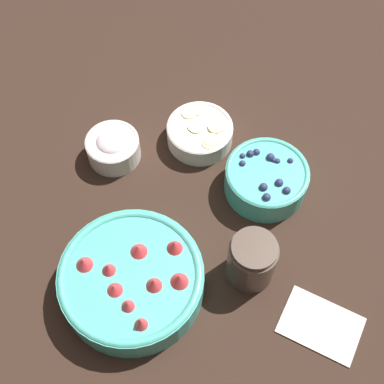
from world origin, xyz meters
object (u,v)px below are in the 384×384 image
object	(u,v)px
bowl_blueberries	(266,178)
bowl_cream	(113,146)
bowl_bananas	(200,132)
bowl_strawberries	(132,279)
jar_chocolate	(252,261)

from	to	relation	value
bowl_blueberries	bowl_cream	xyz separation A→B (m)	(0.30, -0.05, -0.00)
bowl_bananas	bowl_strawberries	bearing A→B (deg)	74.17
bowl_strawberries	bowl_bananas	size ratio (longest dim) A/B	1.85
bowl_cream	jar_chocolate	world-z (taller)	jar_chocolate
bowl_blueberries	bowl_cream	bearing A→B (deg)	-10.04
bowl_strawberries	bowl_blueberries	xyz separation A→B (m)	(-0.22, -0.22, -0.00)
bowl_blueberries	bowl_strawberries	bearing A→B (deg)	44.52
bowl_strawberries	jar_chocolate	xyz separation A→B (m)	(-0.20, -0.04, 0.01)
bowl_blueberries	jar_chocolate	xyz separation A→B (m)	(0.03, 0.18, 0.01)
bowl_blueberries	bowl_cream	distance (m)	0.30
jar_chocolate	bowl_cream	bearing A→B (deg)	-39.89
bowl_strawberries	bowl_blueberries	bearing A→B (deg)	-135.48
bowl_bananas	bowl_cream	size ratio (longest dim) A/B	1.26
bowl_bananas	jar_chocolate	size ratio (longest dim) A/B	1.28
bowl_bananas	jar_chocolate	distance (m)	0.30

